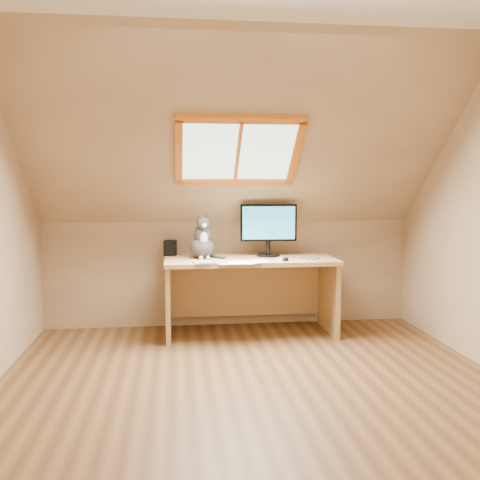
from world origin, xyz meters
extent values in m
plane|color=brown|center=(0.00, 0.00, 0.00)|extent=(3.50, 3.50, 0.00)
cube|color=tan|center=(0.00, -1.75, 1.20)|extent=(3.50, 0.02, 2.40)
cube|color=tan|center=(0.00, 1.75, 0.50)|extent=(3.50, 0.02, 1.00)
cube|color=tan|center=(0.00, 0.97, 1.70)|extent=(3.50, 1.56, 1.41)
cube|color=#B2E0CC|center=(0.00, 1.05, 1.63)|extent=(0.90, 0.53, 0.48)
cube|color=orange|center=(0.00, 1.05, 1.63)|extent=(1.02, 0.64, 0.59)
cube|color=tan|center=(0.15, 1.38, 0.68)|extent=(1.53, 0.67, 0.04)
cube|color=tan|center=(-0.58, 1.38, 0.33)|extent=(0.04, 0.60, 0.66)
cube|color=tan|center=(0.88, 1.38, 0.33)|extent=(0.04, 0.60, 0.66)
cube|color=tan|center=(0.15, 1.68, 0.33)|extent=(1.43, 0.03, 0.46)
cylinder|color=black|center=(0.33, 1.49, 0.71)|extent=(0.22, 0.22, 0.02)
cylinder|color=black|center=(0.33, 1.49, 0.78)|extent=(0.04, 0.04, 0.12)
cube|color=black|center=(0.33, 1.49, 1.01)|extent=(0.52, 0.06, 0.34)
cube|color=blue|center=(0.33, 1.46, 1.01)|extent=(0.48, 0.03, 0.30)
ellipsoid|color=#443F3C|center=(-0.28, 1.44, 0.79)|extent=(0.26, 0.29, 0.19)
ellipsoid|color=#443F3C|center=(-0.28, 1.43, 0.90)|extent=(0.16, 0.16, 0.20)
ellipsoid|color=silver|center=(-0.27, 1.37, 0.88)|extent=(0.08, 0.05, 0.12)
ellipsoid|color=#443F3C|center=(-0.27, 1.38, 1.01)|extent=(0.13, 0.12, 0.11)
sphere|color=silver|center=(-0.26, 1.33, 1.00)|extent=(0.04, 0.04, 0.04)
cone|color=#443F3C|center=(-0.31, 1.40, 1.07)|extent=(0.06, 0.06, 0.07)
cone|color=#443F3C|center=(-0.24, 1.41, 1.07)|extent=(0.06, 0.06, 0.07)
cube|color=black|center=(-0.56, 1.63, 0.77)|extent=(0.12, 0.12, 0.14)
cube|color=#B2B2B7|center=(-0.23, 1.14, 0.70)|extent=(0.30, 0.24, 0.01)
ellipsoid|color=black|center=(0.43, 1.16, 0.71)|extent=(0.07, 0.11, 0.03)
cube|color=white|center=(0.06, 1.12, 0.70)|extent=(0.33, 0.27, 0.00)
cube|color=white|center=(0.06, 1.12, 0.70)|extent=(0.32, 0.24, 0.00)
cube|color=white|center=(0.06, 1.12, 0.70)|extent=(0.35, 0.30, 0.00)
camera|label=1|loc=(-0.52, -3.33, 1.35)|focal=40.00mm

